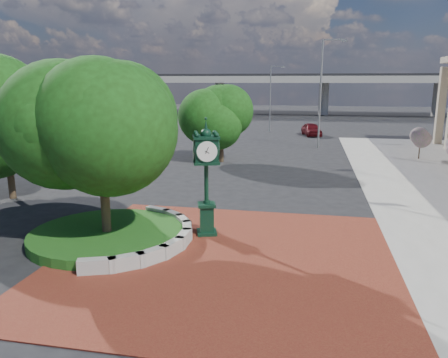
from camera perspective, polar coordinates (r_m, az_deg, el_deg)
ground at (r=16.86m, az=0.69°, el=-9.15°), size 200.00×200.00×0.00m
plaza at (r=15.95m, az=0.02°, el=-10.40°), size 12.00×12.00×0.04m
planter_wall at (r=17.43m, az=-8.17°, el=-7.59°), size 2.96×6.77×0.54m
grass_bed at (r=18.32m, az=-15.00°, el=-7.13°), size 6.10×6.10×0.40m
overpass at (r=85.44m, az=9.43°, el=12.73°), size 90.00×12.00×7.50m
tree_planter at (r=17.46m, az=-15.66°, el=3.83°), size 5.20×5.20×6.33m
tree_northwest at (r=25.92m, az=-26.72°, el=6.60°), size 5.60×5.60×6.93m
tree_street at (r=34.22m, az=-0.35°, el=7.62°), size 4.40×4.40×5.45m
post_clock at (r=17.68m, az=-2.33°, el=0.81°), size 1.21×1.21×4.80m
parked_car at (r=52.23m, az=11.36°, el=6.38°), size 2.72×4.60×1.47m
street_lamp_near at (r=42.21m, az=12.86°, el=11.81°), size 2.23×0.28×9.96m
street_lamp_far at (r=55.49m, az=6.27°, el=11.03°), size 1.80×0.23×8.05m
shrub_far at (r=38.88m, az=24.27°, el=4.68°), size 1.20×1.20×2.20m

